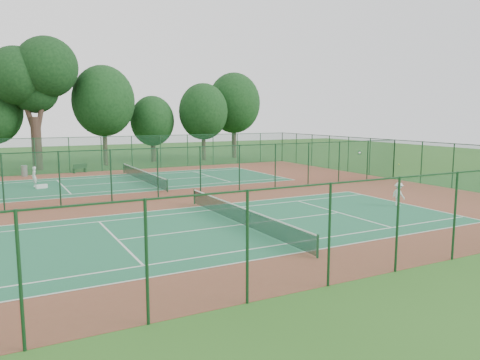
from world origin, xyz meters
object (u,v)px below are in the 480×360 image
object	(u,v)px
player_near	(399,194)
kit_bag	(42,186)
trash_bin	(24,171)
player_far	(34,177)
bench	(80,168)
big_tree	(33,76)

from	to	relation	value
player_near	kit_bag	world-z (taller)	player_near
trash_bin	kit_bag	xyz separation A→B (m)	(0.71, -8.45, -0.35)
player_far	trash_bin	bearing A→B (deg)	174.12
player_near	bench	size ratio (longest dim) A/B	0.99
player_near	big_tree	xyz separation A→B (m)	(-18.05, 31.49, 8.79)
bench	big_tree	distance (m)	10.79
player_far	big_tree	distance (m)	15.26
player_far	kit_bag	world-z (taller)	player_far
player_near	big_tree	world-z (taller)	big_tree
player_near	player_far	world-z (taller)	player_far
bench	trash_bin	bearing A→B (deg)	164.55
trash_bin	bench	xyz separation A→B (m)	(4.94, 0.29, -0.05)
big_tree	bench	bearing A→B (deg)	-55.76
player_near	bench	xyz separation A→B (m)	(-14.77, 26.67, -0.29)
player_far	player_near	bearing A→B (deg)	37.27
player_near	big_tree	bearing A→B (deg)	31.89
player_near	trash_bin	bearing A→B (deg)	38.84
player_far	big_tree	world-z (taller)	big_tree
kit_bag	big_tree	world-z (taller)	big_tree
player_near	player_far	xyz separation A→B (m)	(-19.41, 19.05, 0.06)
player_near	trash_bin	world-z (taller)	player_near
player_far	bench	distance (m)	8.93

